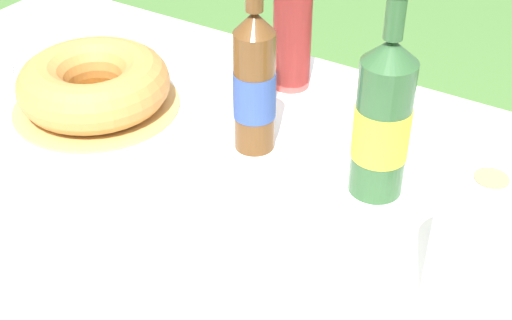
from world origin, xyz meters
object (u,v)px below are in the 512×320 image
bundt_cake (94,85)px  cup_stack (293,22)px  cider_bottle_amber (256,82)px  cider_bottle_green (383,119)px  paper_towel_roll (475,246)px

bundt_cake → cup_stack: bearing=45.3°
cup_stack → cider_bottle_amber: bearing=-75.3°
cup_stack → cider_bottle_green: size_ratio=0.78×
cider_bottle_green → cider_bottle_amber: 0.22m
cup_stack → cider_bottle_amber: size_ratio=0.81×
bundt_cake → paper_towel_roll: 0.75m
cup_stack → cider_bottle_amber: cider_bottle_amber is taller
bundt_cake → cup_stack: cup_stack is taller
cider_bottle_amber → paper_towel_roll: (0.42, -0.17, -0.02)m
bundt_cake → paper_towel_roll: paper_towel_roll is taller
cider_bottle_amber → cup_stack: bearing=104.7°
bundt_cake → paper_towel_roll: bearing=-9.2°
cup_stack → cider_bottle_amber: (0.06, -0.22, -0.01)m
cider_bottle_green → cider_bottle_amber: bearing=179.6°
cup_stack → cider_bottle_green: cider_bottle_green is taller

